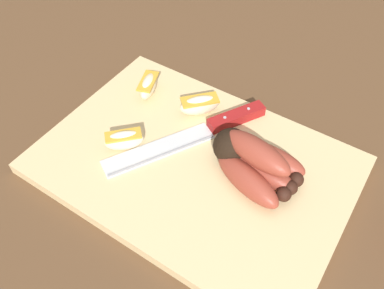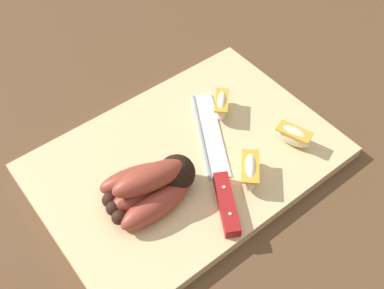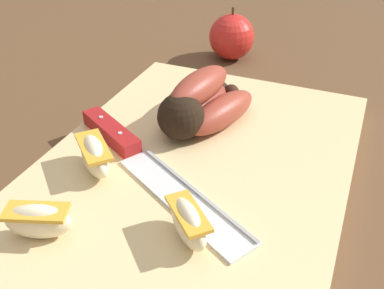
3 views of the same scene
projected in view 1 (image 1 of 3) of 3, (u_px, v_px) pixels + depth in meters
name	position (u px, v px, depth m)	size (l,w,h in m)	color
ground_plane	(184.00, 164.00, 0.64)	(6.00, 6.00, 0.00)	brown
cutting_board	(195.00, 164.00, 0.62)	(0.46, 0.32, 0.02)	#DBBC84
banana_bunch	(254.00, 161.00, 0.58)	(0.14, 0.11, 0.07)	black
chefs_knife	(211.00, 128.00, 0.65)	(0.16, 0.26, 0.02)	silver
apple_wedge_near	(148.00, 86.00, 0.70)	(0.04, 0.06, 0.03)	beige
apple_wedge_middle	(200.00, 105.00, 0.67)	(0.06, 0.07, 0.04)	beige
apple_wedge_far	(124.00, 140.00, 0.62)	(0.06, 0.06, 0.04)	beige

